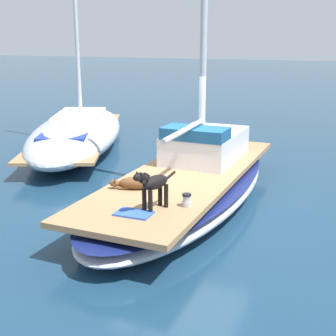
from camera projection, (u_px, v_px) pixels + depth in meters
name	position (u px, v px, depth m)	size (l,w,h in m)	color
ground_plane	(186.00, 203.00, 9.62)	(120.00, 120.00, 0.00)	navy
sailboat_main	(186.00, 187.00, 9.53)	(2.76, 7.32, 0.66)	#B2B7C1
mast_main	(202.00, 18.00, 9.28)	(0.14, 2.27, 6.70)	silver
cabin_house	(205.00, 144.00, 10.33)	(1.47, 2.27, 0.84)	silver
dog_brown	(133.00, 183.00, 8.38)	(0.92, 0.45, 0.22)	brown
dog_black	(153.00, 184.00, 7.28)	(0.41, 0.91, 0.70)	black
deck_winch	(187.00, 200.00, 7.53)	(0.16, 0.16, 0.21)	#B7B7BC
coiled_rope	(139.00, 181.00, 8.77)	(0.32, 0.32, 0.04)	beige
deck_towel	(134.00, 213.00, 7.20)	(0.56, 0.36, 0.03)	blue
moored_boat_port_side	(77.00, 132.00, 14.08)	(5.23, 8.12, 7.57)	#B2B7C1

